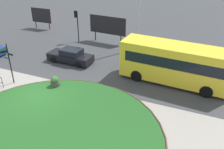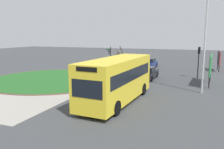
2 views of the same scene
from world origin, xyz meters
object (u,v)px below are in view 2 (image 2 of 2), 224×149
planter_near_signpost (106,74)px  billboard_left (219,58)px  car_far_lane (148,73)px  traffic_light_near (199,55)px  street_tree_bare (119,59)px  signpost_directional (110,57)px  bollard_foreground (106,68)px  lamppost_tall (205,36)px  bus_yellow (117,79)px  car_near_lane (150,63)px  billboard_right (211,65)px

planter_near_signpost → billboard_left: bearing=130.5°
car_far_lane → traffic_light_near: bearing=-65.0°
planter_near_signpost → street_tree_bare: bearing=-171.2°
signpost_directional → planter_near_signpost: signpost_directional is taller
bollard_foreground → lamppost_tall: size_ratio=0.10×
bollard_foreground → street_tree_bare: bearing=168.9°
bus_yellow → lamppost_tall: 8.63m
lamppost_tall → signpost_directional: bearing=-122.1°
car_far_lane → planter_near_signpost: 4.96m
car_near_lane → planter_near_signpost: size_ratio=4.41×
billboard_left → car_far_lane: bearing=-41.6°
bus_yellow → car_near_lane: 19.80m
lamppost_tall → planter_near_signpost: 12.22m
billboard_left → billboard_right: (10.68, -1.44, 0.28)m
signpost_directional → car_near_lane: (-7.16, 3.87, -1.43)m
bus_yellow → street_tree_bare: bearing=-157.4°
car_far_lane → signpost_directional: bearing=69.5°
car_near_lane → lamppost_tall: lamppost_tall is taller
bus_yellow → planter_near_signpost: size_ratio=9.25×
traffic_light_near → billboard_left: (-7.20, 2.64, -0.94)m
billboard_left → traffic_light_near: bearing=-21.4°
car_near_lane → traffic_light_near: bearing=-132.3°
billboard_left → car_near_lane: bearing=-90.3°
traffic_light_near → billboard_right: traffic_light_near is taller
traffic_light_near → street_tree_bare: size_ratio=1.07×
car_far_lane → lamppost_tall: size_ratio=0.49×
bollard_foreground → lamppost_tall: lamppost_tall is taller
traffic_light_near → billboard_right: (3.48, 1.20, -0.66)m
signpost_directional → car_far_lane: 6.27m
bollard_foreground → traffic_light_near: 12.47m
billboard_right → car_near_lane: bearing=-137.8°
bollard_foreground → bus_yellow: size_ratio=0.10×
bollard_foreground → lamppost_tall: bearing=56.7°
planter_near_signpost → car_near_lane: bearing=164.7°
bollard_foreground → traffic_light_near: traffic_light_near is taller
planter_near_signpost → street_tree_bare: (-8.22, -1.27, 1.05)m
billboard_left → bollard_foreground: bearing=-68.3°
car_near_lane → planter_near_signpost: 11.24m
bollard_foreground → car_near_lane: 7.87m
bollard_foreground → car_near_lane: car_near_lane is taller
signpost_directional → bus_yellow: size_ratio=0.39×
signpost_directional → traffic_light_near: bearing=90.6°
traffic_light_near → billboard_right: bearing=-157.0°
bollard_foreground → bus_yellow: bus_yellow is taller
planter_near_signpost → bollard_foreground: bearing=-157.4°
traffic_light_near → billboard_right: size_ratio=0.80×
lamppost_tall → billboard_left: bearing=171.6°
signpost_directional → bollard_foreground: 2.21m
car_far_lane → billboard_right: billboard_right is taller
lamppost_tall → traffic_light_near: bearing=-176.3°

